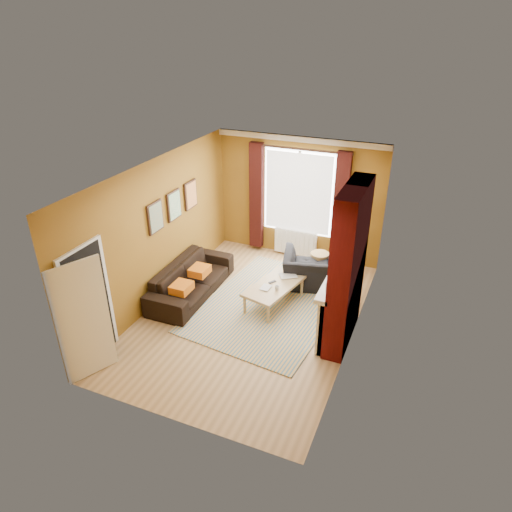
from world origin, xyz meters
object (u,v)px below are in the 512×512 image
(sofa, at_px, (191,279))
(armchair, at_px, (311,270))
(coffee_table, at_px, (274,287))
(wicker_stool, at_px, (319,263))
(floor_lamp, at_px, (363,218))

(sofa, xyz_separation_m, armchair, (2.14, 1.24, 0.04))
(coffee_table, height_order, wicker_stool, wicker_stool)
(sofa, distance_m, wicker_stool, 2.81)
(armchair, relative_size, wicker_stool, 2.24)
(sofa, xyz_separation_m, floor_lamp, (2.97, 1.94, 1.07))
(sofa, relative_size, coffee_table, 1.54)
(coffee_table, bearing_deg, sofa, -157.60)
(coffee_table, xyz_separation_m, floor_lamp, (1.28, 1.67, 1.00))
(wicker_stool, bearing_deg, armchair, -93.27)
(sofa, height_order, coffee_table, sofa)
(armchair, bearing_deg, coffee_table, 50.38)
(coffee_table, height_order, floor_lamp, floor_lamp)
(coffee_table, bearing_deg, wicker_stool, 85.17)
(armchair, bearing_deg, wicker_stool, -107.62)
(wicker_stool, distance_m, floor_lamp, 1.40)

